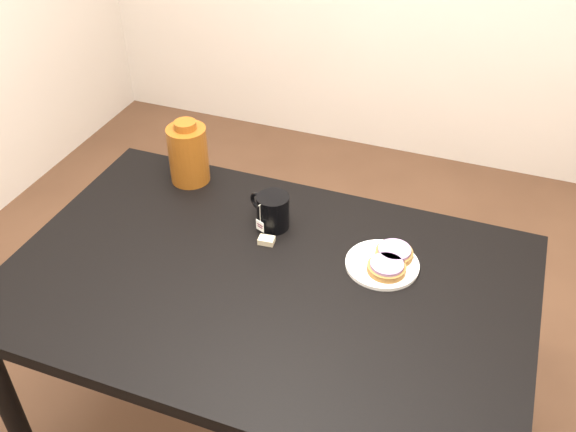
% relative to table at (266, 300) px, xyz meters
% --- Properties ---
extents(table, '(1.40, 0.90, 0.75)m').
position_rel_table_xyz_m(table, '(0.00, 0.00, 0.00)').
color(table, black).
rests_on(table, ground_plane).
extents(plate, '(0.20, 0.20, 0.01)m').
position_rel_table_xyz_m(plate, '(0.28, 0.16, 0.09)').
color(plate, white).
rests_on(plate, table).
extents(bagel_back, '(0.11, 0.11, 0.03)m').
position_rel_table_xyz_m(bagel_back, '(0.30, 0.20, 0.11)').
color(bagel_back, brown).
rests_on(bagel_back, plate).
extents(bagel_front, '(0.15, 0.15, 0.03)m').
position_rel_table_xyz_m(bagel_front, '(0.30, 0.13, 0.11)').
color(bagel_front, brown).
rests_on(bagel_front, plate).
extents(mug, '(0.15, 0.13, 0.11)m').
position_rel_table_xyz_m(mug, '(-0.07, 0.22, 0.14)').
color(mug, black).
rests_on(mug, table).
extents(teabag_pouch, '(0.05, 0.04, 0.02)m').
position_rel_table_xyz_m(teabag_pouch, '(-0.05, 0.14, 0.09)').
color(teabag_pouch, '#C6B793').
rests_on(teabag_pouch, table).
extents(bagel_package, '(0.14, 0.14, 0.21)m').
position_rel_table_xyz_m(bagel_package, '(-0.41, 0.35, 0.18)').
color(bagel_package, '#5F2C0C').
rests_on(bagel_package, table).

